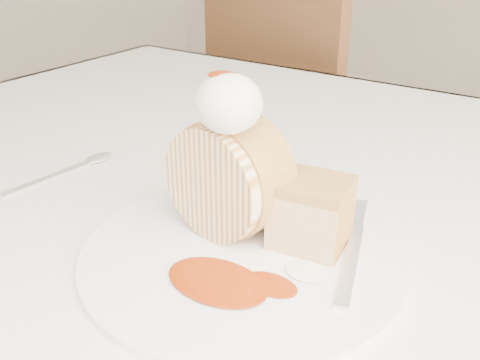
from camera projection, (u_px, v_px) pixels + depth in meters
The scene contains 10 objects.
table at pixel (314, 239), 0.69m from camera, with size 1.40×0.90×0.75m.
chair_far at pixel (293, 130), 1.47m from camera, with size 0.49×0.49×0.89m.
plate at pixel (243, 252), 0.50m from camera, with size 0.30×0.30×0.01m, color white.
roulade_slice at pixel (228, 177), 0.50m from camera, with size 0.11×0.11×0.06m, color beige.
cake_chunk at pixel (311, 216), 0.49m from camera, with size 0.07×0.06×0.06m, color #B08042.
whipped_cream at pixel (229, 104), 0.44m from camera, with size 0.06×0.06×0.05m, color white.
caramel_drizzle at pixel (224, 68), 0.44m from camera, with size 0.03×0.02×0.01m, color #882605.
caramel_pool at pixel (217, 281), 0.45m from camera, with size 0.09×0.06×0.00m, color #882605, non-canonical shape.
fork at pixel (350, 263), 0.47m from camera, with size 0.02×0.18×0.00m, color silver.
spoon at pixel (47, 179), 0.64m from camera, with size 0.02×0.14×0.00m, color silver.
Camera 1 is at (0.25, -0.34, 1.03)m, focal length 40.00 mm.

